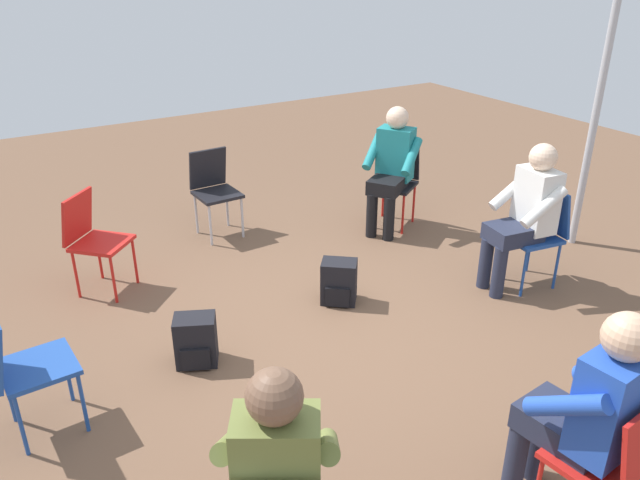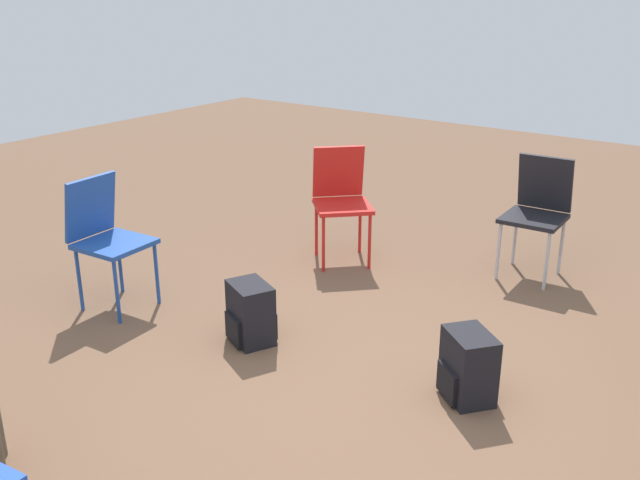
% 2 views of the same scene
% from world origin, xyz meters
% --- Properties ---
extents(ground_plane, '(14.00, 14.00, 0.00)m').
position_xyz_m(ground_plane, '(0.00, 0.00, 0.00)').
color(ground_plane, brown).
extents(chair_south, '(0.42, 0.46, 0.85)m').
position_xyz_m(chair_south, '(-0.04, -1.97, 0.50)').
color(chair_south, '#1E4799').
rests_on(chair_south, ground).
extents(chair_west, '(0.45, 0.41, 0.85)m').
position_xyz_m(chair_west, '(-2.16, 0.07, 0.50)').
color(chair_west, black).
rests_on(chair_west, ground).
extents(chair_southwest, '(0.58, 0.58, 0.85)m').
position_xyz_m(chair_southwest, '(-1.59, -1.22, 0.50)').
color(chair_southwest, red).
rests_on(chair_southwest, ground).
extents(backpack_near_laptop_user, '(0.31, 0.34, 0.36)m').
position_xyz_m(backpack_near_laptop_user, '(-0.20, -0.90, 0.16)').
color(backpack_near_laptop_user, black).
rests_on(backpack_near_laptop_user, ground).
extents(backpack_by_empty_chair, '(0.33, 0.34, 0.36)m').
position_xyz_m(backpack_by_empty_chair, '(-0.38, 0.39, 0.16)').
color(backpack_by_empty_chair, black).
rests_on(backpack_by_empty_chair, ground).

